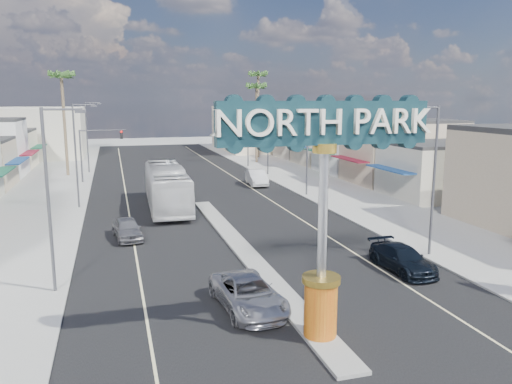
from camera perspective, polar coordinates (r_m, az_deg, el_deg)
ground at (r=46.56m, az=-6.43°, el=-1.10°), size 160.00×160.00×0.00m
road at (r=46.56m, az=-6.43°, el=-1.09°), size 20.00×120.00×0.01m
median_island at (r=31.36m, az=-1.45°, el=-6.66°), size 1.30×30.00×0.16m
sidewalk_left at (r=46.39m, az=-23.74°, el=-1.91°), size 8.00×120.00×0.12m
sidewalk_right at (r=50.74m, az=9.34°, el=-0.14°), size 8.00×120.00×0.12m
storefront_row_right at (r=66.31m, az=12.45°, el=4.82°), size 12.00×42.00×6.00m
backdrop_far_left at (r=91.30m, az=-25.32°, el=6.20°), size 20.00×20.00×8.00m
backdrop_far_right at (r=94.86m, az=2.11°, el=7.33°), size 20.00×20.00×8.00m
gateway_sign at (r=18.88m, az=7.74°, el=-0.03°), size 8.20×1.50×9.15m
traffic_signal_left at (r=59.22m, az=-17.68°, el=5.14°), size 5.09×0.45×6.00m
traffic_signal_right at (r=61.52m, az=-0.25°, el=5.83°), size 5.09×0.45×6.00m
streetlight_l_near at (r=25.52m, az=-22.35°, el=0.07°), size 2.03×0.22×9.00m
streetlight_l_mid at (r=45.28m, az=-19.73°, el=4.51°), size 2.03×0.22×9.00m
streetlight_l_far at (r=67.19m, az=-18.63°, el=6.36°), size 2.03×0.22×9.00m
streetlight_r_near at (r=31.07m, az=19.46°, el=2.01°), size 2.03×0.22×9.00m
streetlight_r_mid at (r=48.63m, az=5.70°, el=5.45°), size 2.03×0.22×9.00m
streetlight_r_far at (r=69.49m, az=-1.06°, el=7.03°), size 2.03×0.22×9.00m
palm_left_far at (r=65.25m, az=-21.34°, el=11.74°), size 2.60×2.60×13.10m
palm_right_mid at (r=73.91m, az=0.06°, el=11.53°), size 2.60×2.60×12.10m
palm_right_far at (r=80.27m, az=0.25°, el=12.73°), size 2.60×2.60×14.10m
suv_left at (r=22.91m, az=-0.91°, el=-11.55°), size 2.88×5.51×1.48m
suv_right at (r=28.93m, az=16.39°, el=-7.33°), size 2.12×4.84×1.38m
car_parked_left at (r=35.03m, az=-14.50°, el=-4.07°), size 2.18×4.39×1.44m
car_parked_right at (r=54.98m, az=0.06°, el=1.66°), size 2.22×5.27×1.69m
city_bus at (r=43.95m, az=-10.16°, el=0.57°), size 3.48×13.41×3.71m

